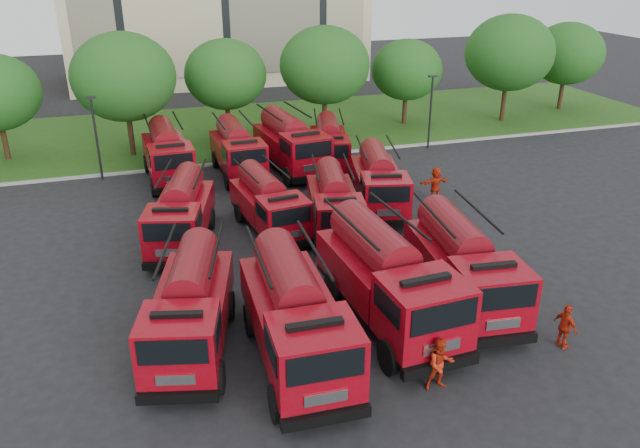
# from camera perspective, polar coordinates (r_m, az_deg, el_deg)

# --- Properties ---
(ground) EXTENTS (140.00, 140.00, 0.00)m
(ground) POSITION_cam_1_polar(r_m,az_deg,el_deg) (26.11, 3.00, -6.02)
(ground) COLOR black
(ground) RESTS_ON ground
(lawn) EXTENTS (70.00, 16.00, 0.12)m
(lawn) POSITION_cam_1_polar(r_m,az_deg,el_deg) (49.55, -7.54, 8.60)
(lawn) COLOR #234311
(lawn) RESTS_ON ground
(curb) EXTENTS (70.00, 0.30, 0.14)m
(curb) POSITION_cam_1_polar(r_m,az_deg,el_deg) (41.91, -5.51, 5.85)
(curb) COLOR gray
(curb) RESTS_ON ground
(tree_2) EXTENTS (6.72, 6.72, 8.22)m
(tree_2) POSITION_cam_1_polar(r_m,az_deg,el_deg) (43.32, -17.51, 12.70)
(tree_2) COLOR #382314
(tree_2) RESTS_ON ground
(tree_3) EXTENTS (5.88, 5.88, 7.19)m
(tree_3) POSITION_cam_1_polar(r_m,az_deg,el_deg) (46.44, -8.64, 13.37)
(tree_3) COLOR #382314
(tree_3) RESTS_ON ground
(tree_4) EXTENTS (6.55, 6.55, 8.01)m
(tree_4) POSITION_cam_1_polar(r_m,az_deg,el_deg) (46.50, 0.44, 14.31)
(tree_4) COLOR #382314
(tree_4) RESTS_ON ground
(tree_5) EXTENTS (5.46, 5.46, 6.68)m
(tree_5) POSITION_cam_1_polar(r_m,az_deg,el_deg) (50.11, 7.94, 13.79)
(tree_5) COLOR #382314
(tree_5) RESTS_ON ground
(tree_6) EXTENTS (6.89, 6.89, 8.42)m
(tree_6) POSITION_cam_1_polar(r_m,az_deg,el_deg) (52.55, 16.94, 14.74)
(tree_6) COLOR #382314
(tree_6) RESTS_ON ground
(tree_7) EXTENTS (6.05, 6.05, 7.39)m
(tree_7) POSITION_cam_1_polar(r_m,az_deg,el_deg) (58.35, 21.68, 14.28)
(tree_7) COLOR #382314
(tree_7) RESTS_ON ground
(lamp_post_0) EXTENTS (0.60, 0.25, 5.11)m
(lamp_post_0) POSITION_cam_1_polar(r_m,az_deg,el_deg) (39.70, -19.82, 7.77)
(lamp_post_0) COLOR black
(lamp_post_0) RESTS_ON ground
(lamp_post_1) EXTENTS (0.60, 0.25, 5.11)m
(lamp_post_1) POSITION_cam_1_polar(r_m,az_deg,el_deg) (44.43, 10.09, 10.43)
(lamp_post_1) COLOR black
(lamp_post_1) RESTS_ON ground
(fire_truck_0) EXTENTS (4.12, 7.48, 3.23)m
(fire_truck_0) POSITION_cam_1_polar(r_m,az_deg,el_deg) (22.27, -11.77, -7.42)
(fire_truck_0) COLOR black
(fire_truck_0) RESTS_ON ground
(fire_truck_1) EXTENTS (3.06, 7.79, 3.50)m
(fire_truck_1) POSITION_cam_1_polar(r_m,az_deg,el_deg) (21.09, -2.27, -8.37)
(fire_truck_1) COLOR black
(fire_truck_1) RESTS_ON ground
(fire_truck_2) EXTENTS (3.34, 8.17, 3.65)m
(fire_truck_2) POSITION_cam_1_polar(r_m,az_deg,el_deg) (23.27, 6.15, -4.96)
(fire_truck_2) COLOR black
(fire_truck_2) RESTS_ON ground
(fire_truck_3) EXTENTS (3.38, 7.64, 3.37)m
(fire_truck_3) POSITION_cam_1_polar(r_m,az_deg,el_deg) (25.04, 12.91, -3.62)
(fire_truck_3) COLOR black
(fire_truck_3) RESTS_ON ground
(fire_truck_4) EXTENTS (4.05, 7.23, 3.12)m
(fire_truck_4) POSITION_cam_1_polar(r_m,az_deg,el_deg) (30.07, -12.57, 0.96)
(fire_truck_4) COLOR black
(fire_truck_4) RESTS_ON ground
(fire_truck_5) EXTENTS (2.93, 6.59, 2.90)m
(fire_truck_5) POSITION_cam_1_polar(r_m,az_deg,el_deg) (30.90, -4.74, 1.89)
(fire_truck_5) COLOR black
(fire_truck_5) RESTS_ON ground
(fire_truck_6) EXTENTS (3.56, 6.89, 2.99)m
(fire_truck_6) POSITION_cam_1_polar(r_m,az_deg,el_deg) (30.67, 1.31, 1.89)
(fire_truck_6) COLOR black
(fire_truck_6) RESTS_ON ground
(fire_truck_7) EXTENTS (3.91, 7.20, 3.11)m
(fire_truck_7) POSITION_cam_1_polar(r_m,az_deg,el_deg) (33.56, 5.40, 3.89)
(fire_truck_7) COLOR black
(fire_truck_7) RESTS_ON ground
(fire_truck_8) EXTENTS (2.82, 7.25, 3.26)m
(fire_truck_8) POSITION_cam_1_polar(r_m,az_deg,el_deg) (38.95, -13.78, 6.28)
(fire_truck_8) COLOR black
(fire_truck_8) RESTS_ON ground
(fire_truck_9) EXTENTS (2.66, 6.97, 3.15)m
(fire_truck_9) POSITION_cam_1_polar(r_m,az_deg,el_deg) (39.11, -7.58, 6.75)
(fire_truck_9) COLOR black
(fire_truck_9) RESTS_ON ground
(fire_truck_10) EXTENTS (3.45, 7.86, 3.47)m
(fire_truck_10) POSITION_cam_1_polar(r_m,az_deg,el_deg) (39.59, -2.71, 7.39)
(fire_truck_10) COLOR black
(fire_truck_10) RESTS_ON ground
(fire_truck_11) EXTENTS (3.93, 6.99, 3.02)m
(fire_truck_11) POSITION_cam_1_polar(r_m,az_deg,el_deg) (40.05, 0.83, 7.27)
(fire_truck_11) COLOR black
(fire_truck_11) RESTS_ON ground
(firefighter_0) EXTENTS (0.66, 0.55, 1.55)m
(firefighter_0) POSITION_cam_1_polar(r_m,az_deg,el_deg) (25.38, 17.28, -8.15)
(firefighter_0) COLOR black
(firefighter_0) RESTS_ON ground
(firefighter_1) EXTENTS (0.92, 0.53, 1.84)m
(firefighter_1) POSITION_cam_1_polar(r_m,az_deg,el_deg) (21.20, 10.77, -14.48)
(firefighter_1) COLOR #B1220D
(firefighter_1) RESTS_ON ground
(firefighter_2) EXTENTS (0.73, 1.09, 1.71)m
(firefighter_2) POSITION_cam_1_polar(r_m,az_deg,el_deg) (24.23, 21.21, -10.44)
(firefighter_2) COLOR #B1220D
(firefighter_2) RESTS_ON ground
(firefighter_3) EXTENTS (1.16, 0.94, 1.59)m
(firefighter_3) POSITION_cam_1_polar(r_m,az_deg,el_deg) (27.37, 14.54, -5.32)
(firefighter_3) COLOR black
(firefighter_3) RESTS_ON ground
(firefighter_4) EXTENTS (0.95, 0.88, 1.62)m
(firefighter_4) POSITION_cam_1_polar(r_m,az_deg,el_deg) (24.52, -12.69, -8.82)
(firefighter_4) COLOR black
(firefighter_4) RESTS_ON ground
(firefighter_5) EXTENTS (1.82, 0.88, 1.91)m
(firefighter_5) POSITION_cam_1_polar(r_m,az_deg,el_deg) (35.77, 10.39, 2.20)
(firefighter_5) COLOR #B1220D
(firefighter_5) RESTS_ON ground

